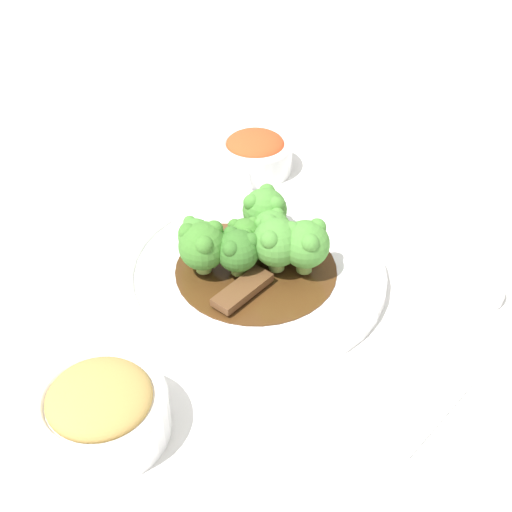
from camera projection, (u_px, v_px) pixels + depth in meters
ground_plane at (256, 279)px, 0.81m from camera, size 4.00×4.00×0.00m
main_plate at (256, 273)px, 0.80m from camera, size 0.29×0.29×0.02m
beef_strip_0 at (297, 244)px, 0.81m from camera, size 0.06×0.05×0.02m
beef_strip_1 at (243, 290)px, 0.76m from camera, size 0.08×0.04×0.01m
beef_strip_2 at (241, 236)px, 0.83m from camera, size 0.06×0.07×0.01m
broccoli_floret_0 at (277, 241)px, 0.77m from camera, size 0.05×0.05×0.06m
broccoli_floret_1 at (305, 243)px, 0.77m from camera, size 0.05×0.05×0.06m
broccoli_floret_2 at (265, 209)px, 0.82m from camera, size 0.05×0.05×0.06m
broccoli_floret_3 at (238, 250)px, 0.77m from camera, size 0.05×0.05×0.05m
broccoli_floret_4 at (203, 245)px, 0.77m from camera, size 0.05×0.05×0.06m
broccoli_floret_5 at (273, 229)px, 0.80m from camera, size 0.04×0.04×0.05m
broccoli_floret_6 at (195, 235)px, 0.79m from camera, size 0.04×0.04×0.05m
broccoli_floret_7 at (245, 235)px, 0.79m from camera, size 0.04×0.04×0.05m
serving_spoon at (251, 215)px, 0.86m from camera, size 0.21×0.15×0.01m
side_bowl_kimchi at (255, 152)px, 0.97m from camera, size 0.10×0.10×0.05m
side_bowl_appetizer at (101, 409)px, 0.62m from camera, size 0.12×0.12×0.06m
sauce_dish at (473, 289)px, 0.78m from camera, size 0.07×0.07×0.01m
paper_napkin at (399, 393)px, 0.67m from camera, size 0.13×0.11×0.01m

